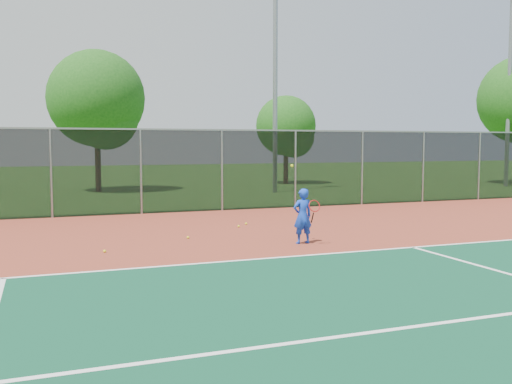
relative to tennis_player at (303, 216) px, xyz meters
The scene contains 12 objects.
ground 4.52m from the tennis_player, 86.99° to the right, with size 120.00×120.00×0.00m, color #295C1A.
court_apron 2.57m from the tennis_player, 84.56° to the right, with size 30.00×20.00×0.02m, color brown.
fence_back 7.59m from the tennis_player, 88.22° to the left, with size 30.00×0.06×3.03m.
tennis_player is the anchor object (origin of this frame).
practice_ball_0 3.28m from the tennis_player, 100.85° to the left, with size 0.07×0.07×0.07m, color yellow.
practice_ball_2 3.69m from the tennis_player, 93.31° to the left, with size 0.07×0.07×0.07m, color yellow.
practice_ball_3 4.83m from the tennis_player, behind, with size 0.07×0.07×0.07m, color yellow.
practice_ball_4 3.10m from the tennis_player, 145.87° to the left, with size 0.07×0.07×0.07m, color yellow.
floodlight_n 16.40m from the tennis_player, 70.10° to the left, with size 0.90×0.40×11.45m.
floodlight_ne 24.41m from the tennis_player, 34.49° to the left, with size 0.90×0.40×11.45m.
tree_back_left 18.73m from the tennis_player, 100.06° to the left, with size 5.01×5.01×7.36m.
tree_back_mid 21.91m from the tennis_player, 67.23° to the left, with size 3.76×3.76×5.52m.
Camera 1 is at (-6.27, -8.30, 2.50)m, focal length 40.00 mm.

